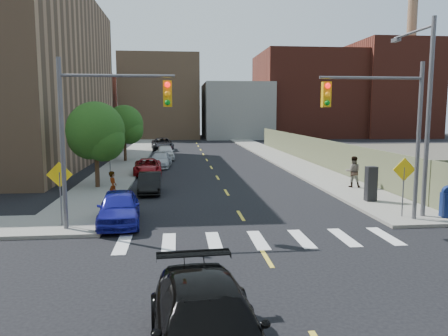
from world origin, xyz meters
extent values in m
plane|color=black|center=(0.00, 0.00, 0.00)|extent=(160.00, 160.00, 0.00)
cube|color=gray|center=(-7.75, 41.50, 0.07)|extent=(3.50, 73.00, 0.15)
cube|color=gray|center=(7.75, 41.50, 0.07)|extent=(3.50, 73.00, 0.15)
cube|color=#656647|center=(9.60, 28.00, 1.25)|extent=(0.12, 44.00, 2.50)
cube|color=#592319|center=(-22.00, 70.00, 6.00)|extent=(14.00, 18.00, 12.00)
cube|color=#8C6B4C|center=(-6.00, 72.00, 7.50)|extent=(14.00, 16.00, 15.00)
cube|color=gray|center=(8.00, 70.00, 5.00)|extent=(12.00, 16.00, 10.00)
cube|color=#592319|center=(22.00, 72.00, 8.00)|extent=(18.00, 18.00, 16.00)
cube|color=#592319|center=(38.00, 70.00, 9.00)|extent=(14.00, 16.00, 18.00)
cylinder|color=#8C6B4C|center=(42.00, 70.00, 14.00)|extent=(1.80, 1.80, 28.00)
cylinder|color=#59595E|center=(-7.50, 6.00, 3.50)|extent=(0.18, 0.18, 7.00)
cylinder|color=#59595E|center=(-5.25, 6.00, 6.30)|extent=(4.50, 0.12, 0.12)
cube|color=#E5A50C|center=(-3.30, 6.00, 5.60)|extent=(0.35, 0.30, 1.05)
cylinder|color=#59595E|center=(7.50, 6.00, 3.50)|extent=(0.18, 0.18, 7.00)
cylinder|color=#59595E|center=(5.25, 6.00, 6.30)|extent=(4.50, 0.12, 0.12)
cube|color=#E5A50C|center=(3.30, 6.00, 5.60)|extent=(0.35, 0.30, 1.05)
cylinder|color=#59595E|center=(8.20, 6.50, 4.50)|extent=(0.20, 0.20, 9.00)
cylinder|color=#59595E|center=(8.20, 8.20, 8.60)|extent=(0.12, 3.50, 0.12)
cube|color=#59595E|center=(8.20, 9.80, 8.50)|extent=(0.25, 0.60, 0.18)
cylinder|color=#59595E|center=(-7.80, 6.50, 1.20)|extent=(0.06, 0.06, 2.40)
cube|color=yellow|center=(-7.80, 6.50, 2.30)|extent=(1.06, 0.04, 1.06)
cylinder|color=#59595E|center=(7.20, 6.50, 1.20)|extent=(0.06, 0.06, 2.40)
cube|color=yellow|center=(7.20, 6.50, 2.30)|extent=(1.06, 0.04, 1.06)
cylinder|color=#59595E|center=(-7.80, 20.00, 1.20)|extent=(0.06, 0.06, 2.40)
cube|color=yellow|center=(-7.80, 20.00, 2.30)|extent=(1.06, 0.04, 1.06)
cylinder|color=#332114|center=(-8.00, 16.00, 1.32)|extent=(0.28, 0.28, 2.64)
sphere|color=#174313|center=(-8.00, 16.00, 3.72)|extent=(3.60, 3.60, 3.60)
sphere|color=#174313|center=(-7.50, 15.70, 3.12)|extent=(2.64, 2.64, 2.64)
sphere|color=#174313|center=(-8.40, 16.40, 3.30)|extent=(2.88, 2.88, 2.88)
cylinder|color=#332114|center=(-8.00, 31.00, 1.32)|extent=(0.28, 0.28, 2.64)
sphere|color=#174313|center=(-8.00, 31.00, 3.72)|extent=(3.60, 3.60, 3.60)
sphere|color=#174313|center=(-7.50, 30.70, 3.12)|extent=(2.64, 2.64, 2.64)
sphere|color=#174313|center=(-8.40, 31.40, 3.30)|extent=(2.88, 2.88, 2.88)
imported|color=#1C1D9B|center=(-5.50, 7.00, 0.74)|extent=(2.11, 4.49, 1.48)
imported|color=black|center=(-4.63, 14.31, 0.62)|extent=(1.40, 3.80, 1.24)
imported|color=maroon|center=(-5.27, 22.06, 0.63)|extent=(2.31, 4.62, 1.26)
imported|color=#ADB0B5|center=(-4.47, 26.52, 0.65)|extent=(2.15, 4.58, 1.29)
imported|color=silver|center=(-4.20, 32.91, 0.76)|extent=(2.03, 4.56, 1.52)
imported|color=#3D0C13|center=(-4.20, 33.55, 0.64)|extent=(1.69, 3.97, 1.27)
imported|color=black|center=(-4.86, 43.77, 0.79)|extent=(3.10, 5.88, 1.58)
imported|color=black|center=(-2.40, -4.11, 0.77)|extent=(2.53, 5.45, 1.54)
cube|color=navy|center=(9.20, 6.18, 0.71)|extent=(0.60, 0.47, 1.11)
cube|color=black|center=(7.28, 9.97, 1.07)|extent=(0.56, 0.47, 1.85)
imported|color=gray|center=(-6.30, 10.88, 0.99)|extent=(0.48, 0.66, 1.67)
imported|color=gray|center=(8.06, 14.23, 1.13)|extent=(1.12, 0.98, 1.96)
camera|label=1|loc=(-2.92, -11.96, 4.89)|focal=35.00mm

